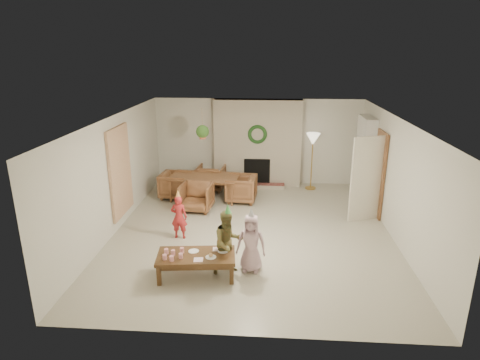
# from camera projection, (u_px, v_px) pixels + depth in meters

# --- Properties ---
(floor) EXTENTS (7.00, 7.00, 0.00)m
(floor) POSITION_uv_depth(u_px,v_px,m) (252.00, 231.00, 9.08)
(floor) COLOR #B7B29E
(floor) RESTS_ON ground
(ceiling) EXTENTS (7.00, 7.00, 0.00)m
(ceiling) POSITION_uv_depth(u_px,v_px,m) (253.00, 119.00, 8.32)
(ceiling) COLOR white
(ceiling) RESTS_ON wall_back
(wall_back) EXTENTS (7.00, 0.00, 7.00)m
(wall_back) POSITION_uv_depth(u_px,v_px,m) (258.00, 142.00, 12.02)
(wall_back) COLOR silver
(wall_back) RESTS_ON floor
(wall_front) EXTENTS (7.00, 0.00, 7.00)m
(wall_front) POSITION_uv_depth(u_px,v_px,m) (241.00, 257.00, 5.38)
(wall_front) COLOR silver
(wall_front) RESTS_ON floor
(wall_left) EXTENTS (0.00, 7.00, 7.00)m
(wall_left) POSITION_uv_depth(u_px,v_px,m) (115.00, 174.00, 8.90)
(wall_left) COLOR silver
(wall_left) RESTS_ON floor
(wall_right) EXTENTS (0.00, 7.00, 7.00)m
(wall_right) POSITION_uv_depth(u_px,v_px,m) (397.00, 180.00, 8.49)
(wall_right) COLOR silver
(wall_right) RESTS_ON floor
(fireplace_mass) EXTENTS (2.50, 0.40, 2.50)m
(fireplace_mass) POSITION_uv_depth(u_px,v_px,m) (258.00, 143.00, 11.83)
(fireplace_mass) COLOR #4E1F14
(fireplace_mass) RESTS_ON floor
(fireplace_hearth) EXTENTS (1.60, 0.30, 0.12)m
(fireplace_hearth) POSITION_uv_depth(u_px,v_px,m) (257.00, 186.00, 11.86)
(fireplace_hearth) COLOR maroon
(fireplace_hearth) RESTS_ON floor
(fireplace_firebox) EXTENTS (0.75, 0.12, 0.75)m
(fireplace_firebox) POSITION_uv_depth(u_px,v_px,m) (257.00, 171.00, 11.91)
(fireplace_firebox) COLOR black
(fireplace_firebox) RESTS_ON floor
(fireplace_wreath) EXTENTS (0.54, 0.10, 0.54)m
(fireplace_wreath) POSITION_uv_depth(u_px,v_px,m) (257.00, 134.00, 11.52)
(fireplace_wreath) COLOR #194319
(fireplace_wreath) RESTS_ON fireplace_mass
(floor_lamp_base) EXTENTS (0.30, 0.30, 0.03)m
(floor_lamp_base) POSITION_uv_depth(u_px,v_px,m) (310.00, 188.00, 11.82)
(floor_lamp_base) COLOR gold
(floor_lamp_base) RESTS_ON floor
(floor_lamp_post) EXTENTS (0.03, 0.03, 1.46)m
(floor_lamp_post) POSITION_uv_depth(u_px,v_px,m) (312.00, 163.00, 11.59)
(floor_lamp_post) COLOR gold
(floor_lamp_post) RESTS_ON floor
(floor_lamp_shade) EXTENTS (0.39, 0.39, 0.32)m
(floor_lamp_shade) POSITION_uv_depth(u_px,v_px,m) (313.00, 139.00, 11.38)
(floor_lamp_shade) COLOR beige
(floor_lamp_shade) RESTS_ON floor_lamp_post
(bookshelf_carcass) EXTENTS (0.30, 1.00, 2.20)m
(bookshelf_carcass) POSITION_uv_depth(u_px,v_px,m) (364.00, 159.00, 10.73)
(bookshelf_carcass) COLOR white
(bookshelf_carcass) RESTS_ON floor
(bookshelf_shelf_a) EXTENTS (0.30, 0.92, 0.03)m
(bookshelf_shelf_a) POSITION_uv_depth(u_px,v_px,m) (361.00, 182.00, 10.93)
(bookshelf_shelf_a) COLOR white
(bookshelf_shelf_a) RESTS_ON bookshelf_carcass
(bookshelf_shelf_b) EXTENTS (0.30, 0.92, 0.03)m
(bookshelf_shelf_b) POSITION_uv_depth(u_px,v_px,m) (363.00, 168.00, 10.81)
(bookshelf_shelf_b) COLOR white
(bookshelf_shelf_b) RESTS_ON bookshelf_carcass
(bookshelf_shelf_c) EXTENTS (0.30, 0.92, 0.03)m
(bookshelf_shelf_c) POSITION_uv_depth(u_px,v_px,m) (364.00, 153.00, 10.69)
(bookshelf_shelf_c) COLOR white
(bookshelf_shelf_c) RESTS_ON bookshelf_carcass
(bookshelf_shelf_d) EXTENTS (0.30, 0.92, 0.03)m
(bookshelf_shelf_d) POSITION_uv_depth(u_px,v_px,m) (366.00, 138.00, 10.57)
(bookshelf_shelf_d) COLOR white
(bookshelf_shelf_d) RESTS_ON bookshelf_carcass
(books_row_lower) EXTENTS (0.20, 0.40, 0.24)m
(books_row_lower) POSITION_uv_depth(u_px,v_px,m) (362.00, 179.00, 10.75)
(books_row_lower) COLOR maroon
(books_row_lower) RESTS_ON bookshelf_shelf_a
(books_row_mid) EXTENTS (0.20, 0.44, 0.24)m
(books_row_mid) POSITION_uv_depth(u_px,v_px,m) (362.00, 162.00, 10.82)
(books_row_mid) COLOR #2A449C
(books_row_mid) RESTS_ON bookshelf_shelf_b
(books_row_upper) EXTENTS (0.20, 0.36, 0.22)m
(books_row_upper) POSITION_uv_depth(u_px,v_px,m) (365.00, 149.00, 10.56)
(books_row_upper) COLOR #B28826
(books_row_upper) RESTS_ON bookshelf_shelf_c
(door_frame) EXTENTS (0.05, 0.86, 2.04)m
(door_frame) POSITION_uv_depth(u_px,v_px,m) (379.00, 174.00, 9.71)
(door_frame) COLOR brown
(door_frame) RESTS_ON floor
(door_leaf) EXTENTS (0.77, 0.32, 2.00)m
(door_leaf) POSITION_uv_depth(u_px,v_px,m) (366.00, 179.00, 9.38)
(door_leaf) COLOR beige
(door_leaf) RESTS_ON floor
(curtain_panel) EXTENTS (0.06, 1.20, 2.00)m
(curtain_panel) POSITION_uv_depth(u_px,v_px,m) (120.00, 172.00, 9.09)
(curtain_panel) COLOR beige
(curtain_panel) RESTS_ON wall_left
(dining_table) EXTENTS (1.89, 1.16, 0.64)m
(dining_table) POSITION_uv_depth(u_px,v_px,m) (204.00, 188.00, 10.90)
(dining_table) COLOR brown
(dining_table) RESTS_ON floor
(dining_chair_near) EXTENTS (0.82, 0.83, 0.70)m
(dining_chair_near) POSITION_uv_depth(u_px,v_px,m) (197.00, 197.00, 10.14)
(dining_chair_near) COLOR brown
(dining_chair_near) RESTS_ON floor
(dining_chair_far) EXTENTS (0.82, 0.83, 0.70)m
(dining_chair_far) POSITION_uv_depth(u_px,v_px,m) (211.00, 178.00, 11.64)
(dining_chair_far) COLOR brown
(dining_chair_far) RESTS_ON floor
(dining_chair_left) EXTENTS (0.83, 0.82, 0.70)m
(dining_chair_left) POSITION_uv_depth(u_px,v_px,m) (176.00, 185.00, 11.01)
(dining_chair_left) COLOR brown
(dining_chair_left) RESTS_ON floor
(dining_chair_right) EXTENTS (0.83, 0.82, 0.70)m
(dining_chair_right) POSITION_uv_depth(u_px,v_px,m) (241.00, 189.00, 10.74)
(dining_chair_right) COLOR brown
(dining_chair_right) RESTS_ON floor
(hanging_plant_cord) EXTENTS (0.01, 0.01, 0.70)m
(hanging_plant_cord) POSITION_uv_depth(u_px,v_px,m) (202.00, 122.00, 9.94)
(hanging_plant_cord) COLOR tan
(hanging_plant_cord) RESTS_ON ceiling
(hanging_plant_pot) EXTENTS (0.16, 0.16, 0.12)m
(hanging_plant_pot) POSITION_uv_depth(u_px,v_px,m) (203.00, 136.00, 10.04)
(hanging_plant_pot) COLOR #AC5437
(hanging_plant_pot) RESTS_ON hanging_plant_cord
(hanging_plant_foliage) EXTENTS (0.32, 0.32, 0.32)m
(hanging_plant_foliage) POSITION_uv_depth(u_px,v_px,m) (202.00, 132.00, 10.01)
(hanging_plant_foliage) COLOR #234617
(hanging_plant_foliage) RESTS_ON hanging_plant_pot
(coffee_table_top) EXTENTS (1.42, 0.82, 0.06)m
(coffee_table_top) POSITION_uv_depth(u_px,v_px,m) (196.00, 256.00, 7.17)
(coffee_table_top) COLOR #4E331A
(coffee_table_top) RESTS_ON floor
(coffee_table_apron) EXTENTS (1.31, 0.70, 0.08)m
(coffee_table_apron) POSITION_uv_depth(u_px,v_px,m) (196.00, 260.00, 7.19)
(coffee_table_apron) COLOR #4E331A
(coffee_table_apron) RESTS_ON floor
(coffee_leg_fl) EXTENTS (0.08, 0.08, 0.36)m
(coffee_leg_fl) POSITION_uv_depth(u_px,v_px,m) (159.00, 276.00, 6.95)
(coffee_leg_fl) COLOR #4E331A
(coffee_leg_fl) RESTS_ON floor
(coffee_leg_fr) EXTENTS (0.08, 0.08, 0.36)m
(coffee_leg_fr) POSITION_uv_depth(u_px,v_px,m) (232.00, 274.00, 6.99)
(coffee_leg_fr) COLOR #4E331A
(coffee_leg_fr) RESTS_ON floor
(coffee_leg_bl) EXTENTS (0.08, 0.08, 0.36)m
(coffee_leg_bl) POSITION_uv_depth(u_px,v_px,m) (164.00, 260.00, 7.48)
(coffee_leg_bl) COLOR #4E331A
(coffee_leg_bl) RESTS_ON floor
(coffee_leg_br) EXTENTS (0.08, 0.08, 0.36)m
(coffee_leg_br) POSITION_uv_depth(u_px,v_px,m) (231.00, 259.00, 7.52)
(coffee_leg_br) COLOR #4E331A
(coffee_leg_br) RESTS_ON floor
(cup_a) EXTENTS (0.08, 0.08, 0.09)m
(cup_a) POSITION_uv_depth(u_px,v_px,m) (165.00, 257.00, 6.98)
(cup_a) COLOR white
(cup_a) RESTS_ON coffee_table_top
(cup_b) EXTENTS (0.08, 0.08, 0.09)m
(cup_b) POSITION_uv_depth(u_px,v_px,m) (166.00, 251.00, 7.18)
(cup_b) COLOR white
(cup_b) RESTS_ON coffee_table_top
(cup_c) EXTENTS (0.08, 0.08, 0.09)m
(cup_c) POSITION_uv_depth(u_px,v_px,m) (172.00, 258.00, 6.93)
(cup_c) COLOR white
(cup_c) RESTS_ON coffee_table_top
(cup_d) EXTENTS (0.08, 0.08, 0.09)m
(cup_d) POSITION_uv_depth(u_px,v_px,m) (173.00, 253.00, 7.13)
(cup_d) COLOR white
(cup_d) RESTS_ON coffee_table_top
(cup_e) EXTENTS (0.08, 0.08, 0.09)m
(cup_e) POSITION_uv_depth(u_px,v_px,m) (181.00, 256.00, 7.02)
(cup_e) COLOR white
(cup_e) RESTS_ON coffee_table_top
(cup_f) EXTENTS (0.08, 0.08, 0.09)m
(cup_f) POSITION_uv_depth(u_px,v_px,m) (182.00, 250.00, 7.22)
(cup_f) COLOR white
(cup_f) RESTS_ON coffee_table_top
(plate_a) EXTENTS (0.21, 0.21, 0.01)m
(plate_a) POSITION_uv_depth(u_px,v_px,m) (194.00, 251.00, 7.28)
(plate_a) COLOR white
(plate_a) RESTS_ON coffee_table_top
(plate_b) EXTENTS (0.21, 0.21, 0.01)m
(plate_b) POSITION_uv_depth(u_px,v_px,m) (211.00, 257.00, 7.07)
(plate_b) COLOR white
(plate_b) RESTS_ON coffee_table_top
(plate_c) EXTENTS (0.21, 0.21, 0.01)m
(plate_c) POSITION_uv_depth(u_px,v_px,m) (223.00, 251.00, 7.27)
(plate_c) COLOR white
(plate_c) RESTS_ON coffee_table_top
(food_scoop) EXTENTS (0.08, 0.08, 0.07)m
(food_scoop) POSITION_uv_depth(u_px,v_px,m) (211.00, 255.00, 7.05)
(food_scoop) COLOR tan
(food_scoop) RESTS_ON plate_b
(napkin_left) EXTENTS (0.17, 0.17, 0.01)m
(napkin_left) POSITION_uv_depth(u_px,v_px,m) (198.00, 260.00, 6.98)
(napkin_left) COLOR #FFBBD4
(napkin_left) RESTS_ON coffee_table_top
(napkin_right) EXTENTS (0.17, 0.17, 0.01)m
(napkin_right) POSITION_uv_depth(u_px,v_px,m) (217.00, 249.00, 7.35)
(napkin_right) COLOR #FFBBD4
(napkin_right) RESTS_ON coffee_table_top
(child_red) EXTENTS (0.36, 0.25, 0.95)m
(child_red) POSITION_uv_depth(u_px,v_px,m) (179.00, 217.00, 8.61)
(child_red) COLOR red
(child_red) RESTS_ON floor
(party_hat_red) EXTENTS (0.17, 0.17, 0.18)m
(party_hat_red) POSITION_uv_depth(u_px,v_px,m) (178.00, 194.00, 8.45)
(party_hat_red) COLOR gold
(party_hat_red) RESTS_ON child_red
(child_plaid) EXTENTS (0.71, 0.66, 1.18)m
(child_plaid) POSITION_uv_depth(u_px,v_px,m) (228.00, 242.00, 7.24)
(child_plaid) COLOR brown
(child_plaid) RESTS_ON floor
(party_hat_plaid) EXTENTS (0.15, 0.15, 0.19)m
(party_hat_plaid) POSITION_uv_depth(u_px,v_px,m) (228.00, 209.00, 7.05)
(party_hat_plaid) COLOR #4AAE50
(party_hat_plaid) RESTS_ON child_plaid
(child_pink) EXTENTS (0.56, 0.40, 1.08)m
(child_pink) POSITION_uv_depth(u_px,v_px,m) (251.00, 243.00, 7.31)
(child_pink) COLOR #CCA3B1
(child_pink) RESTS_ON floor
(party_hat_pink) EXTENTS (0.17, 0.17, 0.19)m
(party_hat_pink) POSITION_uv_depth(u_px,v_px,m) (251.00, 213.00, 7.13)
(party_hat_pink) COLOR #BABAC2
(party_hat_pink) RESTS_ON child_pink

